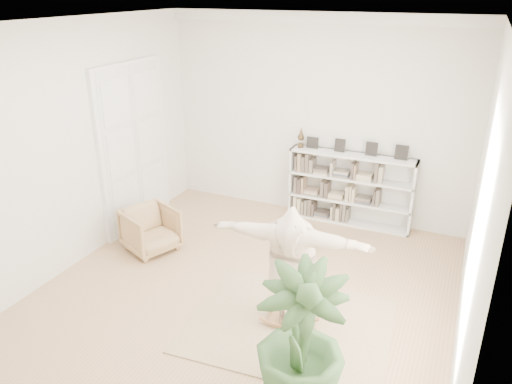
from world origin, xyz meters
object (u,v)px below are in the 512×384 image
at_px(person, 291,263).
at_px(houseplant, 300,341).
at_px(rocker_board, 289,321).
at_px(bookshelf, 350,190).
at_px(armchair, 151,230).

distance_m(person, houseplant, 1.27).
xyz_separation_m(rocker_board, person, (0.00, 0.00, 0.85)).
bearing_deg(rocker_board, houseplant, -69.62).
relative_size(person, houseplant, 1.22).
bearing_deg(person, bookshelf, -92.69).
bearing_deg(bookshelf, houseplant, -82.32).
bearing_deg(houseplant, armchair, 147.08).
relative_size(armchair, rocker_board, 1.51).
relative_size(armchair, person, 0.40).
distance_m(armchair, houseplant, 3.90).
distance_m(bookshelf, houseplant, 4.44).
relative_size(bookshelf, houseplant, 1.38).
xyz_separation_m(bookshelf, armchair, (-2.66, -2.29, -0.28)).
xyz_separation_m(armchair, houseplant, (3.26, -2.11, 0.44)).
relative_size(bookshelf, armchair, 2.82).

